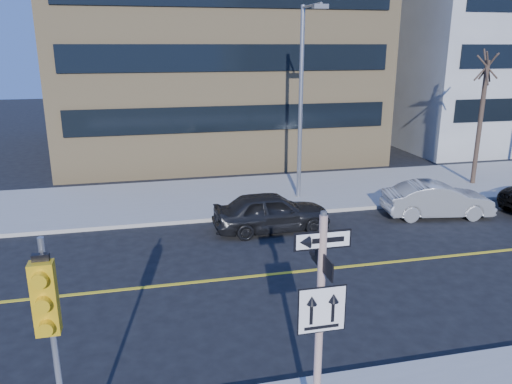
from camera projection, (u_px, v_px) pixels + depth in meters
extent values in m
plane|color=black|center=(277.00, 357.00, 11.01)|extent=(120.00, 120.00, 0.00)
cylinder|color=silver|center=(319.00, 332.00, 8.07)|extent=(0.13, 0.13, 4.00)
cylinder|color=gray|center=(324.00, 213.00, 7.49)|extent=(0.10, 0.10, 0.06)
cube|color=black|center=(323.00, 240.00, 7.61)|extent=(0.92, 0.03, 0.30)
cube|color=black|center=(322.00, 261.00, 7.71)|extent=(0.03, 0.92, 0.30)
cube|color=white|center=(322.00, 310.00, 7.86)|extent=(0.80, 0.03, 0.80)
cylinder|color=gray|center=(57.00, 366.00, 7.20)|extent=(0.09, 0.09, 4.00)
cube|color=gold|center=(45.00, 298.00, 6.68)|extent=(0.32, 0.22, 1.05)
sphere|color=#8C0705|center=(40.00, 279.00, 6.47)|extent=(0.17, 0.17, 0.17)
sphere|color=black|center=(43.00, 303.00, 6.56)|extent=(0.17, 0.17, 0.17)
sphere|color=black|center=(47.00, 326.00, 6.66)|extent=(0.17, 0.17, 0.17)
imported|color=black|center=(271.00, 212.00, 18.32)|extent=(1.81, 4.32, 1.46)
imported|color=gray|center=(437.00, 200.00, 19.82)|extent=(2.12, 4.40, 1.39)
cylinder|color=gray|center=(301.00, 106.00, 20.98)|extent=(0.18, 0.18, 8.00)
cylinder|color=gray|center=(311.00, 6.00, 18.94)|extent=(0.10, 2.20, 0.10)
cube|color=gray|center=(320.00, 6.00, 18.03)|extent=(0.55, 0.30, 0.16)
cylinder|color=#33251E|center=(480.00, 124.00, 23.52)|extent=(0.22, 0.22, 5.80)
cube|color=#A3885A|center=(206.00, 7.00, 32.26)|extent=(18.00, 18.00, 18.00)
cube|color=#949799|center=(507.00, 32.00, 36.50)|extent=(20.00, 16.00, 15.00)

